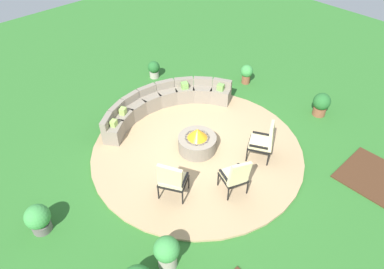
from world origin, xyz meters
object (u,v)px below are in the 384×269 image
at_px(potted_plant_0, 167,252).
at_px(potted_plant_4, 38,218).
at_px(potted_plant_3, 154,69).
at_px(lounge_chair_back_left, 264,141).
at_px(potted_plant_5, 247,73).
at_px(fire_pit, 197,142).
at_px(curved_stone_bench, 163,103).
at_px(lounge_chair_front_left, 172,179).
at_px(lounge_chair_front_right, 236,176).
at_px(potted_plant_1, 321,103).

bearing_deg(potted_plant_0, potted_plant_4, 119.99).
bearing_deg(potted_plant_3, potted_plant_0, -126.64).
height_order(lounge_chair_back_left, potted_plant_5, lounge_chair_back_left).
height_order(fire_pit, curved_stone_bench, curved_stone_bench).
height_order(potted_plant_0, potted_plant_3, potted_plant_0).
bearing_deg(potted_plant_3, lounge_chair_front_left, -124.24).
bearing_deg(lounge_chair_front_right, potted_plant_5, 56.33).
bearing_deg(lounge_chair_front_right, potted_plant_3, 89.76).
xyz_separation_m(lounge_chair_front_left, potted_plant_4, (-2.59, 1.26, -0.27)).
height_order(fire_pit, potted_plant_4, fire_pit).
height_order(lounge_chair_front_right, potted_plant_0, lounge_chair_front_right).
xyz_separation_m(curved_stone_bench, potted_plant_1, (3.33, -3.26, 0.04)).
xyz_separation_m(curved_stone_bench, lounge_chair_front_left, (-1.96, -2.67, 0.28)).
height_order(lounge_chair_front_left, potted_plant_4, lounge_chair_front_left).
bearing_deg(lounge_chair_back_left, lounge_chair_front_left, 137.05).
bearing_deg(lounge_chair_back_left, potted_plant_1, -29.81).
bearing_deg(potted_plant_5, potted_plant_0, -152.36).
xyz_separation_m(fire_pit, lounge_chair_front_left, (-1.52, -0.76, 0.31)).
bearing_deg(fire_pit, lounge_chair_front_left, -153.47).
bearing_deg(lounge_chair_front_left, fire_pit, 85.68).
relative_size(curved_stone_bench, potted_plant_4, 5.84).
bearing_deg(fire_pit, curved_stone_bench, 76.89).
distance_m(curved_stone_bench, potted_plant_4, 4.77).
bearing_deg(lounge_chair_back_left, lounge_chair_front_right, 161.84).
bearing_deg(curved_stone_bench, potted_plant_0, -128.99).
relative_size(fire_pit, lounge_chair_back_left, 0.91).
relative_size(lounge_chair_front_left, potted_plant_0, 1.45).
xyz_separation_m(lounge_chair_back_left, potted_plant_4, (-5.13, 1.86, -0.24)).
distance_m(fire_pit, curved_stone_bench, 1.97).
relative_size(lounge_chair_back_left, potted_plant_5, 1.67).
height_order(potted_plant_1, potted_plant_4, potted_plant_1).
bearing_deg(potted_plant_3, potted_plant_4, -150.39).
distance_m(lounge_chair_front_left, potted_plant_5, 5.47).
relative_size(lounge_chair_front_right, potted_plant_0, 1.34).
bearing_deg(potted_plant_5, potted_plant_4, -174.03).
height_order(lounge_chair_back_left, potted_plant_1, lounge_chair_back_left).
xyz_separation_m(lounge_chair_front_right, lounge_chair_back_left, (1.41, 0.29, 0.01)).
height_order(potted_plant_0, potted_plant_4, potted_plant_0).
height_order(lounge_chair_front_left, lounge_chair_back_left, lounge_chair_front_left).
distance_m(lounge_chair_front_left, potted_plant_4, 2.90).
height_order(lounge_chair_back_left, potted_plant_0, lounge_chair_back_left).
relative_size(lounge_chair_front_right, potted_plant_3, 1.77).
relative_size(potted_plant_3, potted_plant_5, 0.91).
bearing_deg(lounge_chair_front_left, potted_plant_1, 52.78).
bearing_deg(potted_plant_0, lounge_chair_back_left, 9.27).
relative_size(fire_pit, potted_plant_4, 1.43).
bearing_deg(potted_plant_1, fire_pit, 160.36).
relative_size(curved_stone_bench, potted_plant_0, 5.17).
height_order(curved_stone_bench, potted_plant_3, curved_stone_bench).
height_order(curved_stone_bench, potted_plant_4, curved_stone_bench).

